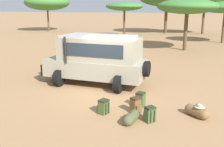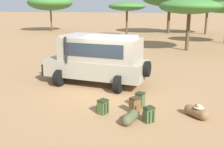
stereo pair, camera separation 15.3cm
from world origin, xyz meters
name	(u,v)px [view 1 (the left image)]	position (x,y,z in m)	size (l,w,h in m)	color
ground_plane	(108,92)	(0.00, 0.00, 0.00)	(320.00, 320.00, 0.00)	#9E754C
safari_vehicle	(97,59)	(-0.89, 1.09, 1.29)	(5.40, 2.88, 2.44)	gray
backpack_beside_front_wheel	(150,114)	(2.33, -2.57, 0.26)	(0.44, 0.44, 0.54)	#42562D
backpack_cluster_center	(140,100)	(1.76, -1.32, 0.28)	(0.37, 0.45, 0.58)	#42562D
backpack_near_rear_wheel	(136,105)	(1.71, -1.95, 0.28)	(0.44, 0.42, 0.58)	brown
backpack_outermost	(103,107)	(0.62, -2.37, 0.26)	(0.45, 0.42, 0.53)	#42562D
duffel_bag_low_black_case	(197,111)	(3.85, -1.65, 0.19)	(0.85, 0.76, 0.48)	brown
duffel_bag_soft_canvas	(131,117)	(1.76, -2.82, 0.19)	(0.45, 0.89, 0.47)	#4C5133
acacia_tree_far_left	(47,3)	(-18.49, 26.12, 4.37)	(6.86, 6.88, 5.56)	brown
acacia_tree_left_mid	(124,6)	(-4.84, 21.07, 3.79)	(4.51, 4.79, 4.34)	brown
acacia_tree_right_mid	(187,7)	(2.80, 13.24, 3.77)	(5.16, 5.59, 4.43)	brown
acacia_tree_far_right	(205,0)	(4.58, 28.63, 4.67)	(6.33, 5.80, 5.41)	brown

